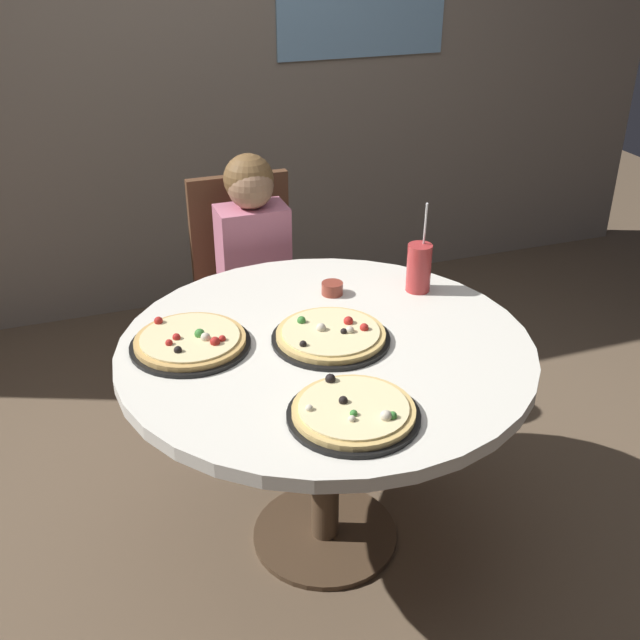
{
  "coord_description": "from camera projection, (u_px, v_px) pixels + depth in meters",
  "views": [
    {
      "loc": [
        -0.66,
        -1.8,
        1.86
      ],
      "look_at": [
        0.0,
        0.05,
        0.8
      ],
      "focal_mm": 43.02,
      "sensor_mm": 36.0,
      "label": 1
    }
  ],
  "objects": [
    {
      "name": "pizza_veggie",
      "position": [
        331.0,
        336.0,
        2.22
      ],
      "size": [
        0.35,
        0.35,
        0.05
      ],
      "color": "black",
      "rests_on": "dining_table"
    },
    {
      "name": "soda_cup",
      "position": [
        419.0,
        267.0,
        2.48
      ],
      "size": [
        0.08,
        0.08,
        0.31
      ],
      "color": "#B73333",
      "rests_on": "dining_table"
    },
    {
      "name": "sauce_bowl",
      "position": [
        332.0,
        288.0,
        2.48
      ],
      "size": [
        0.07,
        0.07,
        0.04
      ],
      "primitive_type": "cylinder",
      "color": "brown",
      "rests_on": "dining_table"
    },
    {
      "name": "diner_child",
      "position": [
        261.0,
        313.0,
        2.94
      ],
      "size": [
        0.26,
        0.41,
        1.08
      ],
      "color": "#3F4766",
      "rests_on": "ground_plane"
    },
    {
      "name": "dining_table",
      "position": [
        326.0,
        372.0,
        2.26
      ],
      "size": [
        1.21,
        1.21,
        0.75
      ],
      "color": "silver",
      "rests_on": "ground_plane"
    },
    {
      "name": "pizza_cheese",
      "position": [
        190.0,
        342.0,
        2.19
      ],
      "size": [
        0.35,
        0.35,
        0.05
      ],
      "color": "black",
      "rests_on": "dining_table"
    },
    {
      "name": "chair_wooden",
      "position": [
        248.0,
        283.0,
        3.07
      ],
      "size": [
        0.4,
        0.4,
        0.95
      ],
      "color": "brown",
      "rests_on": "ground_plane"
    },
    {
      "name": "pizza_pepperoni",
      "position": [
        354.0,
        412.0,
        1.88
      ],
      "size": [
        0.33,
        0.33,
        0.05
      ],
      "color": "black",
      "rests_on": "dining_table"
    },
    {
      "name": "wall_with_window",
      "position": [
        182.0,
        8.0,
        3.49
      ],
      "size": [
        5.2,
        0.14,
        2.9
      ],
      "color": "gray",
      "rests_on": "ground_plane"
    },
    {
      "name": "ground_plane",
      "position": [
        325.0,
        536.0,
        2.57
      ],
      "size": [
        8.0,
        8.0,
        0.0
      ],
      "primitive_type": "plane",
      "color": "brown"
    }
  ]
}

